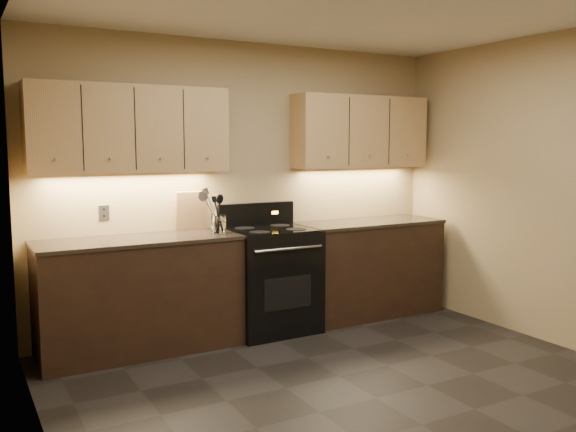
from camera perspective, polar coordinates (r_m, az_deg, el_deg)
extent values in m
plane|color=black|center=(4.27, 8.26, -16.51)|extent=(4.00, 4.00, 0.00)
cube|color=tan|center=(5.65, -3.93, 2.86)|extent=(4.00, 0.04, 2.60)
cube|color=tan|center=(3.15, -21.58, -0.64)|extent=(0.04, 4.00, 2.60)
cube|color=black|center=(5.12, -13.67, -7.35)|extent=(1.60, 0.60, 0.90)
cube|color=#362C22|center=(5.03, -13.82, -2.20)|extent=(1.62, 0.62, 0.03)
cube|color=black|center=(6.12, 7.45, -4.93)|extent=(1.44, 0.60, 0.90)
cube|color=#362C22|center=(6.04, 7.51, -0.60)|extent=(1.46, 0.62, 0.03)
cube|color=black|center=(5.52, -1.66, -6.04)|extent=(0.76, 0.65, 0.92)
cube|color=black|center=(5.44, -1.67, -1.25)|extent=(0.70, 0.60, 0.01)
cube|color=black|center=(5.67, -3.01, 0.15)|extent=(0.76, 0.07, 0.22)
cube|color=orange|center=(5.72, -1.23, 0.32)|extent=(0.06, 0.00, 0.03)
cylinder|color=silver|center=(5.16, 0.08, -3.09)|extent=(0.65, 0.02, 0.02)
cube|color=black|center=(5.25, 0.01, -7.22)|extent=(0.46, 0.00, 0.28)
cylinder|color=black|center=(5.22, -2.67, -1.51)|extent=(0.18, 0.18, 0.00)
cylinder|color=black|center=(5.39, 0.76, -1.24)|extent=(0.18, 0.18, 0.00)
cylinder|color=black|center=(5.49, -4.06, -1.12)|extent=(0.18, 0.18, 0.00)
cylinder|color=black|center=(5.65, -0.76, -0.88)|extent=(0.18, 0.18, 0.00)
cube|color=tan|center=(5.12, -14.55, 7.87)|extent=(1.60, 0.30, 0.70)
cube|color=tan|center=(6.11, 6.79, 7.81)|extent=(1.44, 0.30, 0.70)
cube|color=#B2B5BA|center=(5.24, -16.84, 0.31)|extent=(0.08, 0.01, 0.12)
cylinder|color=white|center=(5.20, -6.50, -0.73)|extent=(0.15, 0.15, 0.16)
cylinder|color=white|center=(5.21, -6.49, -1.49)|extent=(0.12, 0.12, 0.02)
cube|color=tan|center=(5.41, -8.99, 0.50)|extent=(0.29, 0.13, 0.34)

